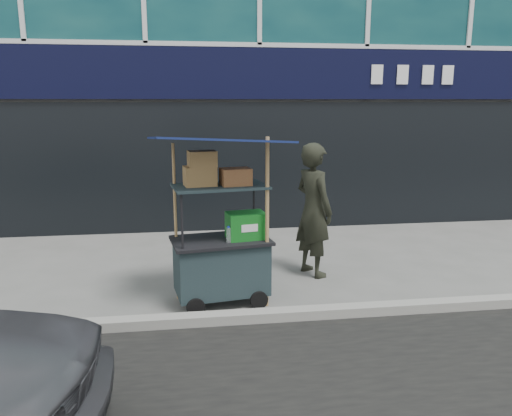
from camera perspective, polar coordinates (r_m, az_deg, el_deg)
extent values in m
plane|color=#5E5E5A|center=(6.04, 5.79, -11.61)|extent=(80.00, 80.00, 0.00)
cube|color=gray|center=(5.83, 6.28, -11.85)|extent=(80.00, 0.18, 0.12)
cube|color=black|center=(9.33, 0.41, 15.10)|extent=(15.68, 0.06, 0.90)
cube|color=black|center=(9.44, 0.36, 4.72)|extent=(15.68, 0.04, 2.40)
cube|color=#1A2B2D|center=(6.11, -4.01, -6.74)|extent=(1.17, 0.79, 0.63)
cylinder|color=black|center=(5.86, -6.90, -11.25)|extent=(0.22, 0.08, 0.22)
cylinder|color=black|center=(6.02, 0.35, -10.49)|extent=(0.22, 0.08, 0.22)
cube|color=black|center=(6.01, -4.05, -3.72)|extent=(1.25, 0.87, 0.04)
cylinder|color=black|center=(5.58, -8.46, -1.67)|extent=(0.03, 0.03, 0.68)
cylinder|color=black|center=(5.80, 1.28, -1.00)|extent=(0.03, 0.03, 0.68)
cylinder|color=black|center=(6.10, -9.21, -0.49)|extent=(0.03, 0.03, 0.68)
cylinder|color=black|center=(6.31, -0.24, 0.08)|extent=(0.03, 0.03, 0.68)
cube|color=#1A2B2D|center=(5.86, -4.15, 2.48)|extent=(1.17, 0.79, 0.03)
cylinder|color=olive|center=(5.82, 1.28, -1.87)|extent=(0.05, 0.05, 2.03)
cylinder|color=olive|center=(6.13, -9.17, -1.73)|extent=(0.04, 0.04, 1.94)
cube|color=#0C1443|center=(5.79, -4.23, 7.77)|extent=(1.69, 1.30, 0.18)
cube|color=#106A1B|center=(5.99, -1.15, -2.00)|extent=(0.49, 0.38, 0.32)
cylinder|color=silver|center=(5.82, -3.15, -3.13)|extent=(0.07, 0.07, 0.18)
cylinder|color=#192DBD|center=(5.79, -3.16, -2.18)|extent=(0.03, 0.03, 0.02)
cube|color=olive|center=(5.84, -6.43, 3.66)|extent=(0.40, 0.32, 0.23)
cube|color=olive|center=(5.84, -2.34, 3.59)|extent=(0.38, 0.30, 0.20)
cube|color=olive|center=(5.80, -6.18, 5.63)|extent=(0.35, 0.28, 0.18)
imported|color=black|center=(6.99, 6.60, -0.21)|extent=(0.69, 0.81, 1.87)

